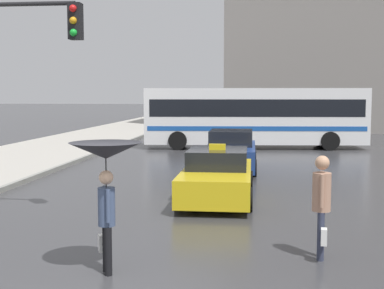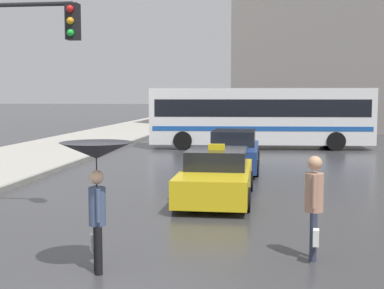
{
  "view_description": "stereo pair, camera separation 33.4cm",
  "coord_description": "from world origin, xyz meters",
  "px_view_note": "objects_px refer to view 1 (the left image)",
  "views": [
    {
      "loc": [
        2.07,
        -6.95,
        2.84
      ],
      "look_at": [
        0.34,
        8.35,
        1.4
      ],
      "focal_mm": 50.0,
      "sensor_mm": 36.0,
      "label": 1
    },
    {
      "loc": [
        2.4,
        -6.91,
        2.84
      ],
      "look_at": [
        0.34,
        8.35,
        1.4
      ],
      "focal_mm": 50.0,
      "sensor_mm": 36.0,
      "label": 2
    }
  ],
  "objects_px": {
    "city_bus": "(255,115)",
    "pedestrian_man": "(322,199)",
    "sedan_red": "(231,152)",
    "pedestrian_with_umbrella": "(106,164)",
    "taxi": "(217,176)"
  },
  "relations": [
    {
      "from": "city_bus",
      "to": "pedestrian_man",
      "type": "relative_size",
      "value": 6.48
    },
    {
      "from": "city_bus",
      "to": "pedestrian_man",
      "type": "bearing_deg",
      "value": 178.58
    },
    {
      "from": "sedan_red",
      "to": "pedestrian_man",
      "type": "height_order",
      "value": "pedestrian_man"
    },
    {
      "from": "city_bus",
      "to": "pedestrian_with_umbrella",
      "type": "bearing_deg",
      "value": 168.72
    },
    {
      "from": "city_bus",
      "to": "pedestrian_man",
      "type": "distance_m",
      "value": 19.38
    },
    {
      "from": "sedan_red",
      "to": "city_bus",
      "type": "bearing_deg",
      "value": -96.05
    },
    {
      "from": "taxi",
      "to": "city_bus",
      "type": "xyz_separation_m",
      "value": [
        1.05,
        14.24,
        1.13
      ]
    },
    {
      "from": "pedestrian_man",
      "to": "city_bus",
      "type": "bearing_deg",
      "value": -170.24
    },
    {
      "from": "city_bus",
      "to": "pedestrian_man",
      "type": "xyz_separation_m",
      "value": [
        1.08,
        -19.34,
        -0.71
      ]
    },
    {
      "from": "city_bus",
      "to": "pedestrian_man",
      "type": "height_order",
      "value": "city_bus"
    },
    {
      "from": "sedan_red",
      "to": "pedestrian_with_umbrella",
      "type": "height_order",
      "value": "pedestrian_with_umbrella"
    },
    {
      "from": "sedan_red",
      "to": "city_bus",
      "type": "distance_m",
      "value": 8.66
    },
    {
      "from": "taxi",
      "to": "pedestrian_with_umbrella",
      "type": "height_order",
      "value": "pedestrian_with_umbrella"
    },
    {
      "from": "sedan_red",
      "to": "pedestrian_man",
      "type": "relative_size",
      "value": 2.61
    },
    {
      "from": "sedan_red",
      "to": "taxi",
      "type": "bearing_deg",
      "value": 88.59
    }
  ]
}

